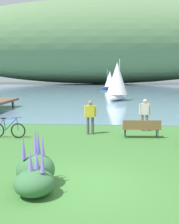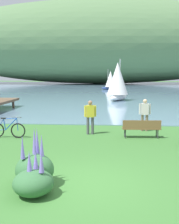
{
  "view_description": "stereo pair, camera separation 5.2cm",
  "coord_description": "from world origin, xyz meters",
  "px_view_note": "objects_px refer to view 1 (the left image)",
  "views": [
    {
      "loc": [
        0.64,
        -7.6,
        3.09
      ],
      "look_at": [
        -0.49,
        7.44,
        1.0
      ],
      "focal_mm": 45.62,
      "sensor_mm": 36.0,
      "label": 1
    },
    {
      "loc": [
        0.69,
        -7.6,
        3.09
      ],
      "look_at": [
        -0.49,
        7.44,
        1.0
      ],
      "focal_mm": 45.62,
      "sensor_mm": 36.0,
      "label": 2
    }
  ],
  "objects_px": {
    "park_bench_near_camera": "(142,127)",
    "person_on_the_grass": "(90,115)",
    "sailboat_toward_hillside": "(110,80)",
    "person_at_shoreline": "(145,113)",
    "bicycle_leaning_near_bench": "(8,130)",
    "sailboat_mid_bay": "(117,81)"
  },
  "relations": [
    {
      "from": "park_bench_near_camera",
      "to": "person_on_the_grass",
      "type": "relative_size",
      "value": 1.07
    },
    {
      "from": "person_on_the_grass",
      "to": "sailboat_toward_hillside",
      "type": "relative_size",
      "value": 0.46
    },
    {
      "from": "park_bench_near_camera",
      "to": "person_on_the_grass",
      "type": "bearing_deg",
      "value": 165.14
    },
    {
      "from": "park_bench_near_camera",
      "to": "person_on_the_grass",
      "type": "xyz_separation_m",
      "value": [
        -2.49,
        0.66,
        0.46
      ]
    },
    {
      "from": "person_on_the_grass",
      "to": "sailboat_toward_hillside",
      "type": "distance_m",
      "value": 37.08
    },
    {
      "from": "park_bench_near_camera",
      "to": "bicycle_leaning_near_bench",
      "type": "distance_m",
      "value": 6.38
    },
    {
      "from": "park_bench_near_camera",
      "to": "sailboat_mid_bay",
      "type": "distance_m",
      "value": 18.13
    },
    {
      "from": "person_on_the_grass",
      "to": "person_at_shoreline",
      "type": "bearing_deg",
      "value": 19.99
    },
    {
      "from": "park_bench_near_camera",
      "to": "sailboat_toward_hillside",
      "type": "xyz_separation_m",
      "value": [
        -1.69,
        37.72,
        1.26
      ]
    },
    {
      "from": "sailboat_toward_hillside",
      "to": "bicycle_leaning_near_bench",
      "type": "bearing_deg",
      "value": -96.98
    },
    {
      "from": "person_on_the_grass",
      "to": "sailboat_toward_hillside",
      "type": "height_order",
      "value": "sailboat_toward_hillside"
    },
    {
      "from": "bicycle_leaning_near_bench",
      "to": "sailboat_mid_bay",
      "type": "relative_size",
      "value": 0.39
    },
    {
      "from": "bicycle_leaning_near_bench",
      "to": "park_bench_near_camera",
      "type": "bearing_deg",
      "value": 3.93
    },
    {
      "from": "person_at_shoreline",
      "to": "sailboat_mid_bay",
      "type": "distance_m",
      "value": 16.43
    },
    {
      "from": "person_at_shoreline",
      "to": "sailboat_mid_bay",
      "type": "relative_size",
      "value": 0.37
    },
    {
      "from": "park_bench_near_camera",
      "to": "person_on_the_grass",
      "type": "distance_m",
      "value": 2.62
    },
    {
      "from": "person_at_shoreline",
      "to": "sailboat_toward_hillside",
      "type": "xyz_separation_m",
      "value": [
        -2.03,
        36.03,
        0.8
      ]
    },
    {
      "from": "person_at_shoreline",
      "to": "sailboat_toward_hillside",
      "type": "height_order",
      "value": "sailboat_toward_hillside"
    },
    {
      "from": "sailboat_mid_bay",
      "to": "sailboat_toward_hillside",
      "type": "relative_size",
      "value": 1.23
    },
    {
      "from": "bicycle_leaning_near_bench",
      "to": "person_at_shoreline",
      "type": "distance_m",
      "value": 7.05
    },
    {
      "from": "bicycle_leaning_near_bench",
      "to": "sailboat_mid_bay",
      "type": "bearing_deg",
      "value": 73.17
    },
    {
      "from": "person_at_shoreline",
      "to": "person_on_the_grass",
      "type": "height_order",
      "value": "same"
    }
  ]
}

